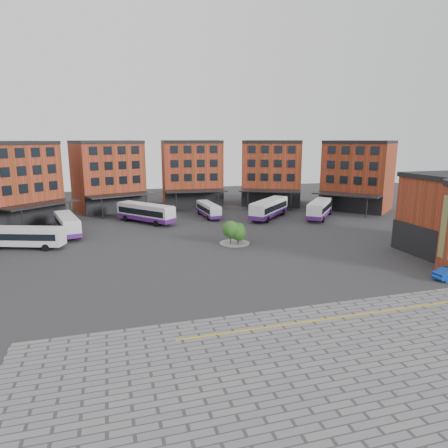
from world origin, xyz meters
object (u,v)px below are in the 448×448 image
object	(u,v)px
bus_b	(67,224)
bus_d	(208,210)
bus_c	(146,213)
bus_e	(269,208)
tree_island	(235,232)
bus_a	(25,236)
bus_f	(320,209)

from	to	relation	value
bus_b	bus_d	size ratio (longest dim) A/B	1.16
bus_c	bus_d	bearing A→B (deg)	-29.64
bus_d	bus_e	world-z (taller)	bus_e
tree_island	bus_e	xyz separation A→B (m)	(12.10, 16.55, 0.07)
bus_a	bus_b	size ratio (longest dim) A/B	0.96
bus_b	bus_a	bearing A→B (deg)	-137.95
bus_a	bus_c	distance (m)	21.94
bus_f	bus_b	bearing A→B (deg)	-139.22
bus_c	tree_island	bearing A→B (deg)	-98.54
tree_island	bus_f	size ratio (longest dim) A/B	0.40
tree_island	bus_a	size ratio (longest dim) A/B	0.40
bus_d	bus_e	bearing A→B (deg)	-24.80
bus_a	bus_f	bearing A→B (deg)	-61.95
tree_island	bus_b	xyz separation A→B (m)	(-23.86, 13.06, -0.17)
bus_c	bus_f	world-z (taller)	bus_c
tree_island	bus_a	bearing A→B (deg)	168.20
bus_a	bus_b	world-z (taller)	bus_b
bus_b	tree_island	bearing A→B (deg)	-41.74
bus_c	bus_f	bearing A→B (deg)	-47.34
bus_c	bus_a	bearing A→B (deg)	177.18
tree_island	bus_c	world-z (taller)	tree_island
tree_island	bus_b	world-z (taller)	tree_island
bus_b	bus_e	distance (m)	36.14
tree_island	bus_e	bearing A→B (deg)	53.82
bus_f	bus_d	bearing A→B (deg)	-159.07
bus_b	bus_f	size ratio (longest dim) A/B	1.02
bus_d	bus_a	bearing A→B (deg)	-156.71
bus_d	bus_c	bearing A→B (deg)	-173.91
bus_b	bus_d	xyz separation A→B (m)	(25.08, 7.82, -0.21)
bus_b	bus_f	distance (m)	45.44
bus_b	bus_d	distance (m)	26.27
tree_island	bus_f	bearing A→B (deg)	33.04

